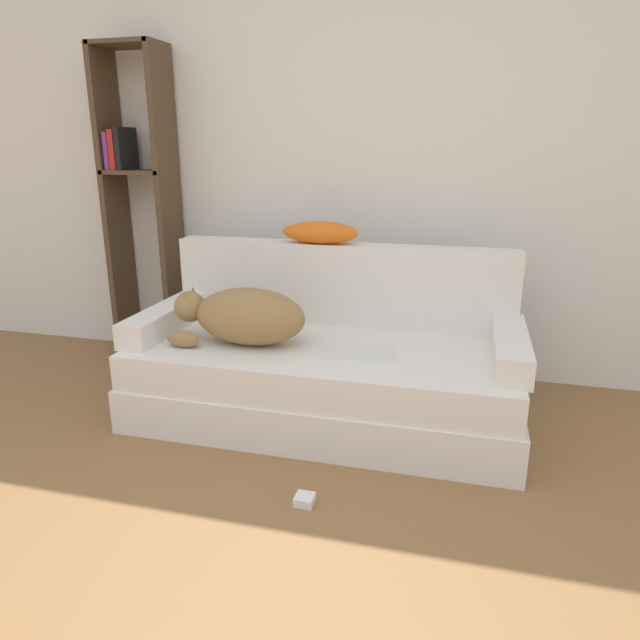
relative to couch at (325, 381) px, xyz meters
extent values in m
cube|color=silver|center=(-0.02, 0.78, 1.16)|extent=(6.91, 0.06, 2.70)
cube|color=silver|center=(0.00, 0.00, -0.08)|extent=(1.87, 0.89, 0.21)
cube|color=silver|center=(0.00, -0.01, 0.11)|extent=(1.83, 0.85, 0.18)
cube|color=silver|center=(0.00, 0.38, 0.41)|extent=(1.83, 0.15, 0.43)
cube|color=silver|center=(-0.86, -0.01, 0.26)|extent=(0.15, 0.70, 0.13)
cube|color=silver|center=(0.86, -0.01, 0.26)|extent=(0.15, 0.70, 0.13)
ellipsoid|color=olive|center=(-0.35, -0.09, 0.34)|extent=(0.55, 0.29, 0.28)
sphere|color=olive|center=(-0.67, -0.09, 0.36)|extent=(0.15, 0.15, 0.15)
cone|color=olive|center=(-0.67, -0.13, 0.42)|extent=(0.05, 0.05, 0.07)
cone|color=olive|center=(-0.67, -0.05, 0.42)|extent=(0.05, 0.05, 0.07)
ellipsoid|color=olive|center=(-0.65, -0.22, 0.24)|extent=(0.17, 0.07, 0.08)
cube|color=silver|center=(0.18, -0.09, 0.21)|extent=(0.35, 0.26, 0.02)
ellipsoid|color=orange|center=(-0.12, 0.36, 0.69)|extent=(0.41, 0.16, 0.12)
cube|color=#4C3823|center=(-1.50, 0.60, 0.75)|extent=(0.04, 0.26, 1.89)
cube|color=#4C3823|center=(-1.13, 0.60, 0.75)|extent=(0.04, 0.26, 1.89)
cube|color=#4C3823|center=(-1.31, 0.60, 1.68)|extent=(0.39, 0.26, 0.02)
cube|color=#4C3823|center=(-1.31, 0.60, 0.98)|extent=(0.39, 0.26, 0.02)
cube|color=#753384|center=(-1.46, 0.58, 1.10)|extent=(0.03, 0.20, 0.22)
cube|color=red|center=(-1.42, 0.58, 1.10)|extent=(0.04, 0.20, 0.23)
cube|color=black|center=(-1.38, 0.58, 1.11)|extent=(0.03, 0.20, 0.24)
cube|color=white|center=(0.11, -0.74, -0.17)|extent=(0.07, 0.07, 0.04)
camera|label=1|loc=(0.65, -2.56, 1.13)|focal=32.00mm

